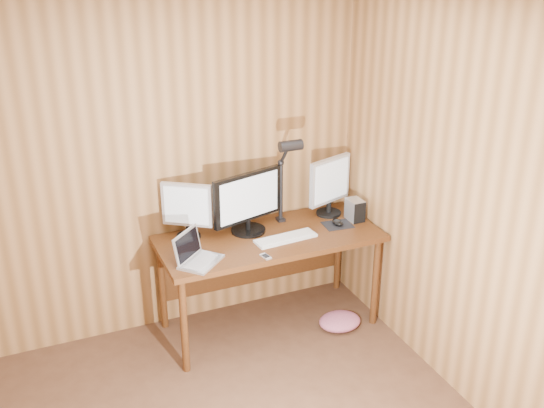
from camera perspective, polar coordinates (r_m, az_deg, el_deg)
room_shell at (r=2.72m, az=-4.90°, el=-10.50°), size 4.00×4.00×4.00m
desk at (r=4.70m, az=-0.59°, el=-3.87°), size 1.60×0.70×0.75m
monitor_center at (r=4.56m, az=-2.17°, el=0.21°), size 0.57×0.25×0.45m
monitor_left at (r=4.51m, az=-7.62°, el=-0.46°), size 0.32×0.23×0.41m
monitor_right at (r=4.87m, az=5.20°, el=1.76°), size 0.39×0.19×0.46m
laptop at (r=4.24m, az=-6.90°, el=-4.54°), size 0.37×0.36×0.21m
keyboard at (r=4.53m, az=1.24°, el=-3.07°), size 0.46×0.17×0.02m
mousepad at (r=4.78m, az=5.90°, el=-1.87°), size 0.22×0.19×0.00m
mouse at (r=4.77m, az=5.91°, el=-1.64°), size 0.10×0.13×0.04m
hard_drive at (r=4.85m, az=7.45°, el=-0.53°), size 0.10×0.15×0.16m
phone at (r=4.29m, az=-0.58°, el=-4.72°), size 0.06×0.10×0.01m
speaker at (r=4.97m, az=7.23°, el=-0.19°), size 0.05×0.05×0.12m
desk_lamp at (r=4.58m, az=1.27°, el=3.20°), size 0.17×0.24×0.73m
fabric_pile at (r=4.92m, az=6.09°, el=-10.42°), size 0.37×0.32×0.10m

